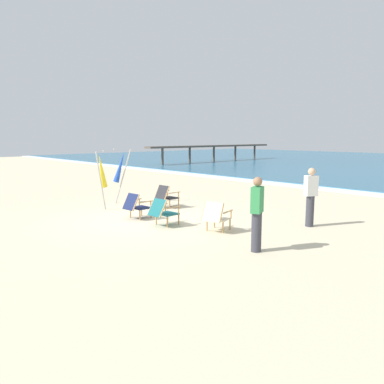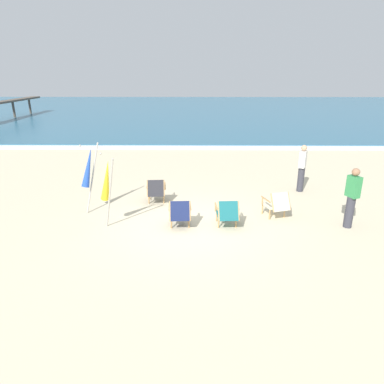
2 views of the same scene
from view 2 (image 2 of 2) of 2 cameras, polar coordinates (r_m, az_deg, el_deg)
name	(u,v)px [view 2 (image 2 of 2)]	position (r m, az deg, el deg)	size (l,w,h in m)	color
ground_plane	(186,225)	(9.31, -0.96, -5.60)	(80.00, 80.00, 0.00)	beige
sea	(193,109)	(39.11, 0.24, 13.59)	(80.00, 40.00, 0.10)	#2D6684
surf_band	(191,147)	(19.02, -0.15, 7.49)	(80.00, 1.10, 0.06)	white
beach_chair_far_center	(227,212)	(9.11, 5.92, -3.40)	(0.62, 0.80, 0.77)	#196066
beach_chair_mid_center	(180,213)	(9.04, -2.02, -3.45)	(0.63, 0.78, 0.79)	#19234C
beach_chair_back_left	(156,190)	(10.80, -6.01, 0.31)	(0.63, 0.78, 0.79)	#28282D
beach_chair_front_right	(277,204)	(9.92, 13.96, -1.92)	(0.76, 0.86, 0.80)	beige
umbrella_furled_blue	(89,168)	(10.26, -16.87, 3.88)	(0.52, 0.64, 2.05)	#B7B2A8
umbrella_furled_yellow	(107,181)	(8.91, -14.02, 1.78)	(0.59, 0.66, 2.03)	#B7B2A8
person_near_chairs	(352,198)	(9.83, 25.08, -0.84)	(0.31, 0.39, 1.63)	#383842
person_by_waterline	(302,168)	(12.30, 17.85, 3.85)	(0.33, 0.39, 1.63)	#383842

